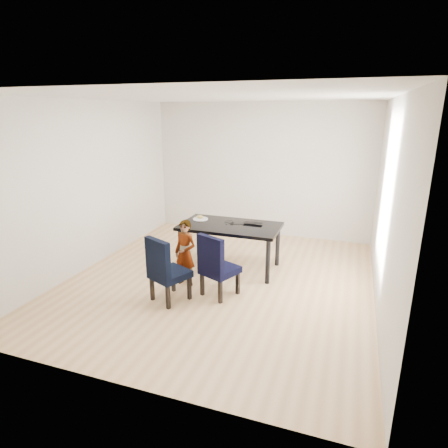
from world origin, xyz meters
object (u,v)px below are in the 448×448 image
(child, at_px, (185,253))
(laptop, at_px, (254,223))
(dining_table, at_px, (230,247))
(chair_left, at_px, (170,269))
(chair_right, at_px, (220,265))
(plate, at_px, (200,219))

(child, bearing_deg, laptop, 68.24)
(dining_table, relative_size, chair_left, 1.73)
(chair_left, height_order, child, child)
(chair_right, height_order, plate, chair_right)
(dining_table, relative_size, chair_right, 1.75)
(chair_right, relative_size, child, 0.91)
(laptop, bearing_deg, plate, 6.15)
(dining_table, height_order, child, child)
(chair_right, bearing_deg, child, -170.00)
(dining_table, xyz_separation_m, plate, (-0.58, 0.14, 0.38))
(chair_right, bearing_deg, dining_table, 123.05)
(child, height_order, plate, child)
(chair_left, relative_size, plate, 3.65)
(plate, xyz_separation_m, laptop, (0.92, 0.06, 0.01))
(plate, bearing_deg, chair_right, -55.61)
(dining_table, xyz_separation_m, child, (-0.43, -0.81, 0.13))
(chair_right, relative_size, plate, 3.62)
(chair_left, height_order, chair_right, chair_left)
(child, distance_m, plate, 0.99)
(dining_table, relative_size, plate, 6.32)
(chair_right, xyz_separation_m, laptop, (0.17, 1.15, 0.30))
(dining_table, height_order, chair_right, chair_right)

